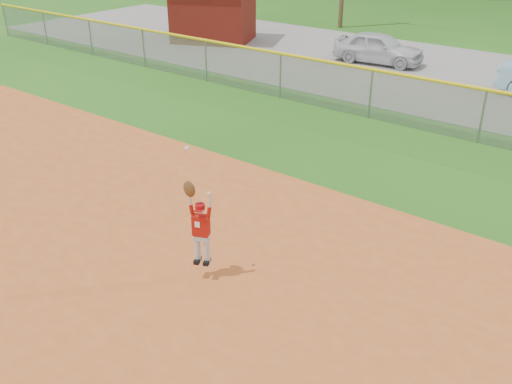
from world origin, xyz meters
TOP-DOWN VIEW (x-y plane):
  - ground at (0.00, 0.00)m, footprint 120.00×120.00m
  - parking_strip at (0.00, 16.00)m, footprint 44.00×10.00m
  - car_white_a at (-2.86, 16.21)m, footprint 3.78×1.85m
  - utility_shed at (-11.06, 15.37)m, footprint 4.82×4.37m
  - outfield_fence at (0.00, 10.00)m, footprint 40.06×0.10m
  - ballplayer at (1.66, 0.67)m, footprint 0.49×0.30m

SIDE VIEW (x-z plane):
  - ground at x=0.00m, z-range 0.00..0.00m
  - parking_strip at x=0.00m, z-range 0.00..0.03m
  - car_white_a at x=-2.86m, z-range 0.03..1.27m
  - outfield_fence at x=0.00m, z-range 0.11..1.66m
  - ballplayer at x=1.66m, z-range 0.04..2.17m
  - utility_shed at x=-11.06m, z-range 0.03..2.98m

